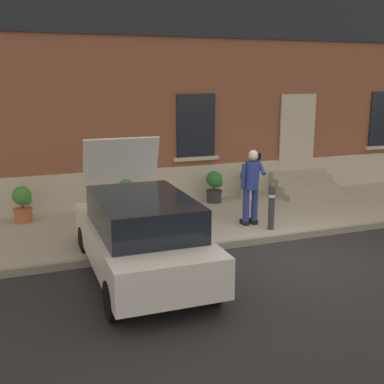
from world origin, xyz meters
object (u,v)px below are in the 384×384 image
at_px(planter_olive, 127,195).
at_px(planter_charcoal, 214,186).
at_px(bollard_far_left, 136,219).
at_px(planter_cream, 248,183).
at_px(hatchback_car_white, 141,234).
at_px(bollard_near_person, 272,205).
at_px(person_on_phone, 251,182).
at_px(planter_terracotta, 23,203).

height_order(planter_olive, planter_charcoal, same).
height_order(bollard_far_left, planter_cream, bollard_far_left).
bearing_deg(hatchback_car_white, planter_olive, 80.51).
relative_size(bollard_near_person, planter_cream, 1.22).
bearing_deg(person_on_phone, planter_cream, 53.75).
xyz_separation_m(person_on_phone, planter_cream, (1.11, 2.30, -0.55)).
xyz_separation_m(bollard_near_person, planter_terracotta, (-5.16, 2.53, -0.11)).
distance_m(hatchback_car_white, person_on_phone, 3.50).
xyz_separation_m(hatchback_car_white, person_on_phone, (3.03, 1.71, 0.35)).
bearing_deg(planter_terracotta, bollard_far_left, -50.77).
height_order(planter_terracotta, planter_cream, same).
xyz_separation_m(planter_terracotta, planter_cream, (5.99, 0.22, 0.00)).
bearing_deg(planter_terracotta, bollard_near_person, -26.13).
xyz_separation_m(bollard_far_left, planter_cream, (3.92, 2.75, -0.11)).
bearing_deg(bollard_far_left, planter_cream, 35.05).
bearing_deg(bollard_far_left, planter_olive, 80.68).
bearing_deg(hatchback_car_white, bollard_near_person, 20.77).
bearing_deg(hatchback_car_white, person_on_phone, 29.40).
bearing_deg(person_on_phone, planter_charcoal, 77.94).
xyz_separation_m(person_on_phone, planter_charcoal, (0.06, 2.24, -0.55)).
bearing_deg(bollard_far_left, planter_terracotta, 129.23).
bearing_deg(planter_charcoal, bollard_far_left, -136.86).
distance_m(planter_charcoal, planter_cream, 1.05).
bearing_deg(bollard_near_person, planter_charcoal, 94.65).
distance_m(bollard_near_person, person_on_phone, 0.69).
xyz_separation_m(hatchback_car_white, planter_charcoal, (3.09, 3.95, -0.19)).
bearing_deg(bollard_near_person, planter_terracotta, 153.87).
relative_size(bollard_far_left, planter_charcoal, 1.22).
relative_size(bollard_near_person, person_on_phone, 0.60).
bearing_deg(planter_cream, bollard_far_left, -144.95).
relative_size(person_on_phone, planter_charcoal, 2.04).
height_order(person_on_phone, planter_cream, person_on_phone).
xyz_separation_m(hatchback_car_white, bollard_near_person, (3.31, 1.26, -0.09)).
bearing_deg(bollard_far_left, planter_charcoal, 43.14).
distance_m(planter_terracotta, planter_charcoal, 4.94).
relative_size(bollard_far_left, planter_cream, 1.22).
distance_m(bollard_far_left, planter_olive, 2.50).
xyz_separation_m(planter_terracotta, planter_charcoal, (4.94, 0.16, 0.00)).
relative_size(bollard_far_left, planter_terracotta, 1.22).
height_order(person_on_phone, planter_charcoal, person_on_phone).
relative_size(bollard_far_left, person_on_phone, 0.60).
xyz_separation_m(bollard_far_left, person_on_phone, (2.81, 0.45, 0.44)).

